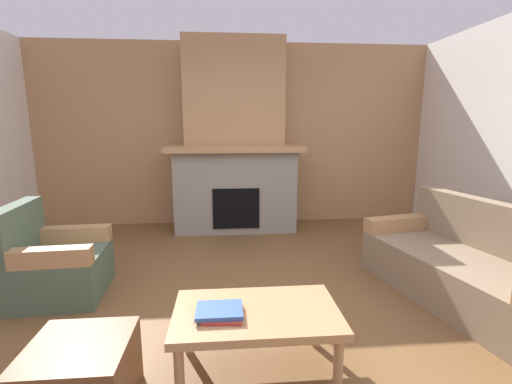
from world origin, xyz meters
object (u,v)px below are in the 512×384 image
at_px(fireplace, 235,149).
at_px(coffee_table, 256,318).
at_px(armchair, 54,264).
at_px(ottoman, 81,378).
at_px(couch, 468,268).

xyz_separation_m(fireplace, coffee_table, (0.04, -3.20, -0.79)).
xyz_separation_m(fireplace, armchair, (-1.69, -2.02, -0.87)).
bearing_deg(ottoman, fireplace, 74.87).
distance_m(armchair, coffee_table, 2.10).
bearing_deg(ottoman, armchair, 118.53).
bearing_deg(fireplace, armchair, -129.94).
height_order(coffee_table, ottoman, coffee_table).
height_order(fireplace, ottoman, fireplace).
xyz_separation_m(fireplace, ottoman, (-0.92, -3.42, -0.96)).
xyz_separation_m(couch, ottoman, (-2.90, -1.03, -0.09)).
distance_m(couch, ottoman, 3.08).
distance_m(fireplace, armchair, 2.77).
height_order(fireplace, couch, fireplace).
height_order(couch, armchair, same).
distance_m(armchair, ottoman, 1.60).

